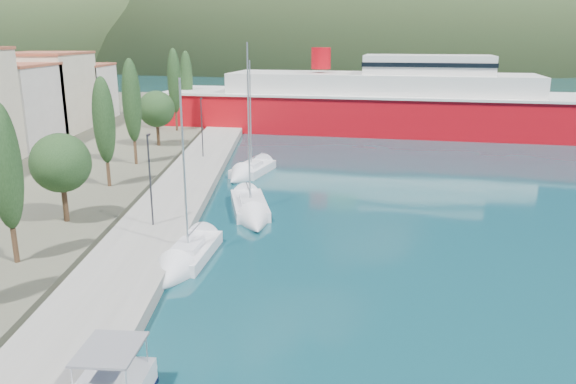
{
  "coord_description": "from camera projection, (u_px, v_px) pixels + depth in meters",
  "views": [
    {
      "loc": [
        0.14,
        -19.85,
        12.86
      ],
      "look_at": [
        0.0,
        14.0,
        3.5
      ],
      "focal_mm": 35.0,
      "sensor_mm": 36.0,
      "label": 1
    }
  ],
  "objects": [
    {
      "name": "quay",
      "position": [
        183.0,
        189.0,
        47.54
      ],
      "size": [
        5.0,
        88.0,
        0.8
      ],
      "primitive_type": "cube",
      "color": "gray",
      "rests_on": "ground"
    },
    {
      "name": "lamp_posts",
      "position": [
        150.0,
        177.0,
        36.42
      ],
      "size": [
        0.15,
        45.15,
        6.06
      ],
      "color": "#2D2D33",
      "rests_on": "quay"
    },
    {
      "name": "ground",
      "position": [
        290.0,
        91.0,
        138.22
      ],
      "size": [
        1400.0,
        1400.0,
        0.0
      ],
      "primitive_type": "plane",
      "color": "#103F48"
    },
    {
      "name": "sailboat_near",
      "position": [
        179.0,
        265.0,
        31.95
      ],
      "size": [
        3.57,
        8.38,
        11.66
      ],
      "color": "silver",
      "rests_on": "ground"
    },
    {
      "name": "ferry",
      "position": [
        381.0,
        105.0,
        78.52
      ],
      "size": [
        62.31,
        25.24,
        12.11
      ],
      "color": "#BA0912",
      "rests_on": "ground"
    },
    {
      "name": "sailboat_far",
      "position": [
        245.0,
        174.0,
        53.15
      ],
      "size": [
        5.12,
        8.43,
        11.82
      ],
      "color": "silver",
      "rests_on": "ground"
    },
    {
      "name": "tree_row",
      "position": [
        126.0,
        115.0,
        52.18
      ],
      "size": [
        4.14,
        62.64,
        10.83
      ],
      "color": "#47301E",
      "rests_on": "land_strip"
    },
    {
      "name": "sailboat_mid",
      "position": [
        253.0,
        215.0,
        40.99
      ],
      "size": [
        3.96,
        9.65,
        13.49
      ],
      "color": "silver",
      "rests_on": "ground"
    }
  ]
}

